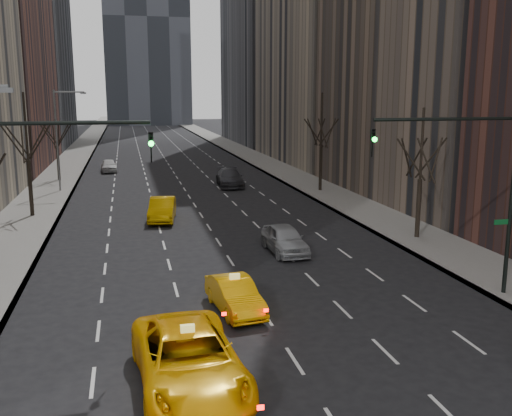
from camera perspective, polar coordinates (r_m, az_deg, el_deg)
sidewalk_left at (r=79.69m, az=-17.91°, el=4.50°), size 4.50×320.00×0.15m
sidewalk_right at (r=81.27m, az=-0.39°, el=5.16°), size 4.50×320.00×0.15m
tree_lw_c at (r=43.70m, az=-21.81°, el=4.32°), size 3.36×3.50×8.74m
tree_lw_d at (r=61.50m, az=-19.27°, el=5.83°), size 3.36×3.50×7.36m
tree_rw_b at (r=35.71m, az=16.08°, el=2.78°), size 3.36×3.50×7.82m
tree_rw_c at (r=52.05m, az=6.52°, el=6.04°), size 3.36×3.50×8.74m
traffic_mast_left at (r=21.51m, az=-23.21°, el=1.72°), size 6.69×0.39×8.00m
traffic_mast_right at (r=25.52m, az=21.36°, el=3.23°), size 6.69×0.39×8.00m
streetlight_far at (r=54.29m, az=-18.97°, el=7.39°), size 2.83×0.22×9.00m
taxi_suv at (r=17.78m, az=-6.74°, el=-14.87°), size 3.40×6.68×1.81m
taxi_sedan at (r=23.53m, az=-2.14°, el=-8.69°), size 1.99×4.31×1.37m
silver_sedan_ahead at (r=32.00m, az=2.89°, el=-3.10°), size 1.99×4.65×1.56m
far_taxi at (r=40.60m, az=-9.35°, el=-0.12°), size 2.35×5.07×1.61m
far_suv_grey at (r=55.18m, az=-2.64°, el=3.05°), size 2.73×5.93×1.68m
far_car_white at (r=67.72m, az=-14.50°, el=4.13°), size 1.96×4.34×1.45m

